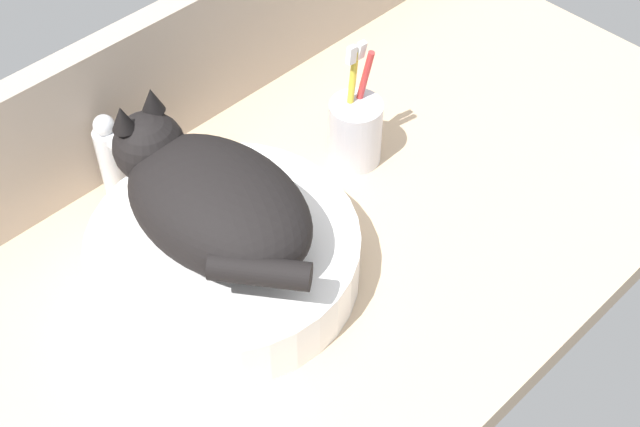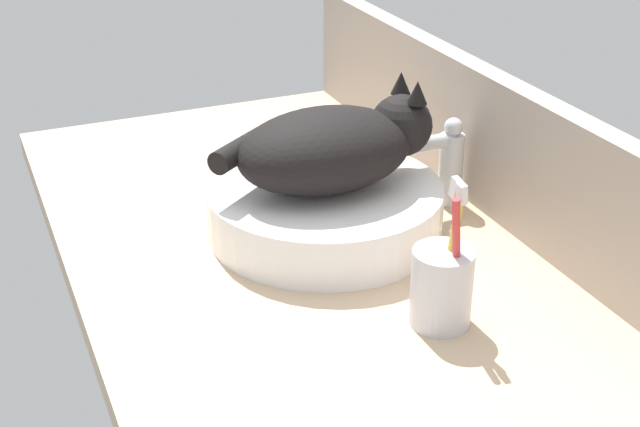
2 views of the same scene
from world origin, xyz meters
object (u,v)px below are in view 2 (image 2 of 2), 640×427
(sink_basin, at_px, (325,209))
(toothbrush_cup, at_px, (442,285))
(cat, at_px, (334,146))
(faucet, at_px, (445,159))

(sink_basin, height_order, toothbrush_cup, toothbrush_cup)
(cat, xyz_separation_m, faucet, (-0.01, 0.18, -0.05))
(toothbrush_cup, bearing_deg, faucet, 149.36)
(faucet, relative_size, toothbrush_cup, 0.73)
(faucet, bearing_deg, sink_basin, -86.88)
(sink_basin, relative_size, toothbrush_cup, 1.76)
(faucet, distance_m, toothbrush_cup, 0.32)
(faucet, bearing_deg, toothbrush_cup, -30.64)
(sink_basin, distance_m, cat, 0.09)
(toothbrush_cup, bearing_deg, sink_basin, -172.60)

